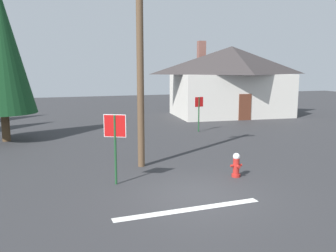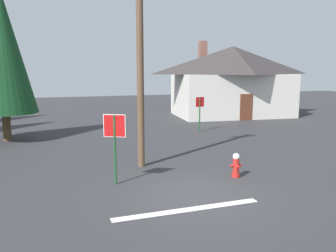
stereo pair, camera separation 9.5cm
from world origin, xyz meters
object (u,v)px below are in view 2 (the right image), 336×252
object	(u,v)px
utility_pole	(140,58)
house	(232,80)
stop_sign_far	(200,107)
fire_hydrant	(236,165)
stop_sign_near	(115,134)
pine_tree_short_left	(1,47)

from	to	relation	value
utility_pole	house	distance (m)	16.90
stop_sign_far	fire_hydrant	bearing A→B (deg)	-104.31
fire_hydrant	stop_sign_far	bearing A→B (deg)	75.69
fire_hydrant	stop_sign_far	world-z (taller)	stop_sign_far
stop_sign_near	fire_hydrant	size ratio (longest dim) A/B	2.71
stop_sign_far	house	distance (m)	8.42
stop_sign_far	pine_tree_short_left	distance (m)	11.75
stop_sign_near	pine_tree_short_left	bearing A→B (deg)	115.83
utility_pole	house	bearing A→B (deg)	50.10
stop_sign_near	stop_sign_far	bearing A→B (deg)	52.08
stop_sign_near	utility_pole	distance (m)	3.56
fire_hydrant	house	bearing A→B (deg)	63.16
fire_hydrant	pine_tree_short_left	xyz separation A→B (m)	(-8.85, 9.74, 4.65)
stop_sign_near	utility_pole	bearing A→B (deg)	54.78
stop_sign_near	pine_tree_short_left	world-z (taller)	pine_tree_short_left
utility_pole	house	world-z (taller)	utility_pole
stop_sign_far	house	bearing A→B (deg)	48.84
stop_sign_near	fire_hydrant	bearing A→B (deg)	-6.87
fire_hydrant	pine_tree_short_left	world-z (taller)	pine_tree_short_left
stop_sign_far	house	xyz separation A→B (m)	(5.46, 6.25, 1.40)
stop_sign_near	utility_pole	world-z (taller)	utility_pole
fire_hydrant	house	size ratio (longest dim) A/B	0.09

